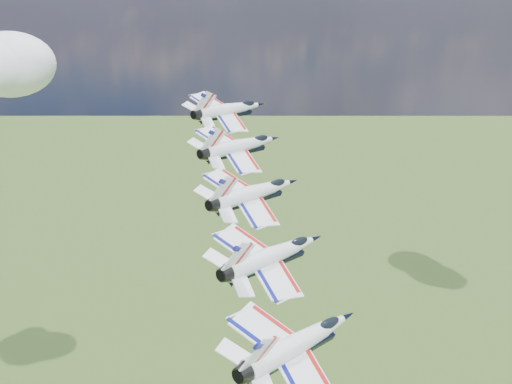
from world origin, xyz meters
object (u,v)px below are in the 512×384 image
Objects in this scene: jet_1 at (242,145)px; jet_2 at (256,192)px; jet_0 at (231,109)px; jet_3 at (275,254)px; jet_4 at (301,341)px.

jet_1 is 13.29m from jet_2.
jet_1 is at bearing 143.87° from jet_2.
jet_0 is 1.00× the size of jet_2.
jet_1 reaches higher than jet_3.
jet_0 is 1.00× the size of jet_3.
jet_2 is at bearing 143.87° from jet_4.
jet_2 is (18.81, -17.75, -6.08)m from jet_0.
jet_3 is at bearing 143.87° from jet_4.
jet_1 is 1.00× the size of jet_4.
jet_2 is 13.29m from jet_3.
jet_2 is at bearing -36.13° from jet_1.
jet_0 is 39.86m from jet_3.
jet_3 is 13.29m from jet_4.
jet_2 is (9.41, -8.88, -3.04)m from jet_1.
jet_1 is 1.00× the size of jet_3.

